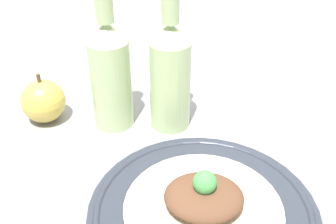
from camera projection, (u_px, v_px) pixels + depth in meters
The scene contains 6 objects.
ground_plane at pixel (182, 176), 60.85cm from camera, with size 180.00×110.00×4.00cm, color gray.
plate at pixel (203, 211), 51.10cm from camera, with size 29.90×29.90×1.75cm.
plated_food at pixel (204, 200), 49.96cm from camera, with size 20.64×20.64×6.03cm.
cider_bottle_left at pixel (110, 71), 63.72cm from camera, with size 6.79×6.79×26.64cm.
cider_bottle_right at pixel (170, 72), 63.43cm from camera, with size 6.79×6.79×26.64cm.
apple at pixel (43, 101), 68.03cm from camera, with size 7.61×7.61×9.06cm.
Camera 1 is at (-0.62, -45.17, 40.01)cm, focal length 42.00 mm.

